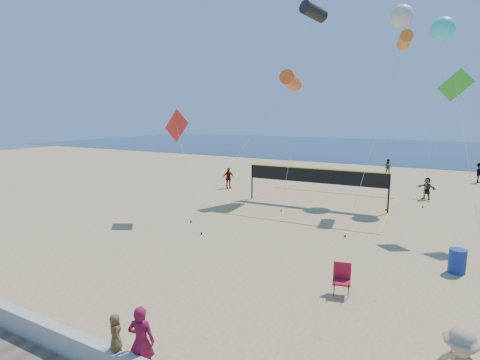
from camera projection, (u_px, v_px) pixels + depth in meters
The scene contains 18 objects.
ground at pixel (241, 329), 10.32m from camera, with size 120.00×120.00×0.00m, color tan.
ocean at pixel (415, 149), 63.85m from camera, with size 140.00×50.00×0.03m, color #10254F.
woman at pixel (141, 341), 8.35m from camera, with size 0.61×0.40×1.67m, color maroon.
toddler at pixel (115, 332), 8.36m from camera, with size 0.42×0.27×0.86m, color brown.
far_person_0 at pixel (228, 178), 29.88m from camera, with size 0.98×0.41×1.68m, color gray.
far_person_1 at pixel (427, 188), 26.04m from camera, with size 1.42×0.45×1.53m, color gray.
far_person_3 at pixel (388, 167), 36.31m from camera, with size 0.77×0.60×1.58m, color gray.
far_person_4 at pixel (480, 173), 32.33m from camera, with size 1.13×0.65×1.75m, color gray.
camp_chair at pixel (342, 277), 12.22m from camera, with size 0.66×0.78×1.16m.
trash_barrel at pixel (457, 261), 13.92m from camera, with size 0.61×0.61×0.91m, color navy.
volleyball_net at pixel (315, 180), 24.09m from camera, with size 9.44×9.30×2.45m.
kite_0 at pixel (291, 81), 25.47m from camera, with size 2.96×9.93×8.78m.
kite_1 at pixel (314, 12), 26.46m from camera, with size 1.61×7.78×13.65m.
kite_2 at pixel (405, 40), 22.46m from camera, with size 1.80×8.81×10.74m.
kite_3 at pixel (177, 129), 20.76m from camera, with size 4.03×2.37×6.17m.
kite_4 at pixel (457, 93), 17.93m from camera, with size 2.37×5.53×8.04m.
kite_6 at pixel (402, 16), 25.71m from camera, with size 1.72×6.23×13.28m.
kite_7 at pixel (443, 29), 23.63m from camera, with size 1.45×2.96×11.92m.
Camera 1 is at (4.52, -8.30, 5.83)m, focal length 28.00 mm.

